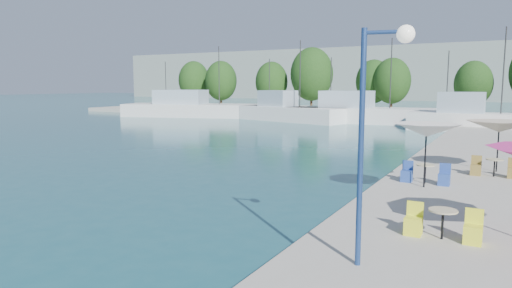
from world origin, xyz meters
The scene contains 19 objects.
quay_far centered at (-8.00, 67.00, 0.30)m, with size 90.00×16.00×0.60m, color #A19D91.
hill_west centered at (-30.00, 160.00, 8.00)m, with size 180.00×40.00×16.00m, color gray.
trawler_01 centered at (-27.90, 56.99, 1.07)m, with size 23.52×12.20×10.20m.
trawler_02 centered at (-13.55, 55.80, 1.07)m, with size 15.08×7.76×10.20m.
trawler_03 centered at (-4.13, 57.73, 1.07)m, with size 20.40×7.05×10.20m.
trawler_04 centered at (8.11, 52.70, 1.07)m, with size 13.77×3.79×10.20m.
tree_01 centered at (-39.34, 71.07, 5.30)m, with size 5.51×5.51×8.15m.
tree_02 centered at (-32.73, 69.83, 5.21)m, with size 5.39×5.39×7.98m.
tree_03 centered at (-22.67, 69.10, 4.97)m, with size 5.12×5.12×7.57m.
tree_04 centered at (-15.89, 69.15, 6.11)m, with size 6.45×6.45×9.54m.
tree_05 centered at (-7.21, 71.92, 5.00)m, with size 5.15×5.15×7.63m.
tree_06 centered at (-4.24, 70.56, 5.06)m, with size 5.22×5.22×7.73m.
tree_07 centered at (6.30, 69.53, 4.64)m, with size 4.73×4.73×7.00m.
umbrella_white centered at (7.78, 22.08, 2.78)m, with size 2.53×2.53×2.43m.
umbrella_cream centered at (10.12, 26.92, 2.63)m, with size 2.79×2.79×2.28m.
cafe_table_01 centered at (9.14, 16.08, 0.89)m, with size 1.82×0.70×0.76m.
cafe_table_02 centered at (7.71, 22.76, 0.89)m, with size 1.82×0.70×0.76m.
cafe_table_03 centered at (10.05, 25.59, 0.89)m, with size 1.82×0.70×0.76m.
street_lamp centered at (8.08, 13.49, 4.09)m, with size 1.02×0.40×5.03m.
Camera 1 is at (10.40, 4.12, 4.45)m, focal length 32.00 mm.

